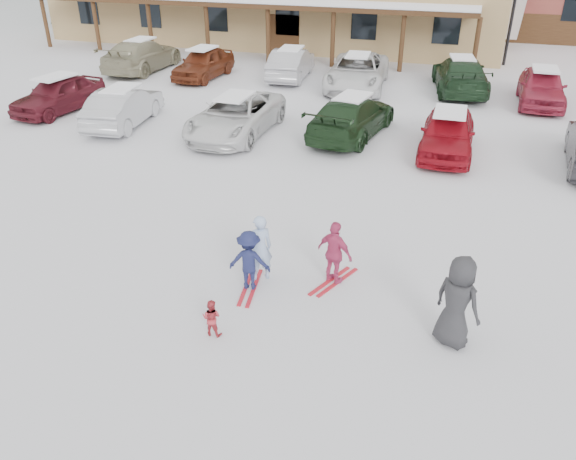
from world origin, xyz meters
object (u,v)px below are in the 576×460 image
(parked_car_7, at_px, (142,55))
(parked_car_11, at_px, (460,75))
(parked_car_10, at_px, (357,72))
(toddler_red, at_px, (212,318))
(parked_car_1, at_px, (124,107))
(adult_skier, at_px, (260,248))
(parked_car_9, at_px, (291,64))
(child_magenta, at_px, (335,253))
(parked_car_4, at_px, (448,133))
(parked_car_3, at_px, (352,116))
(parked_car_0, at_px, (58,94))
(parked_car_2, at_px, (236,115))
(bystander_dark, at_px, (457,302))
(parked_car_8, at_px, (203,63))
(child_navy, at_px, (249,261))
(parked_car_12, at_px, (542,87))

(parked_car_7, height_order, parked_car_11, parked_car_7)
(parked_car_10, bearing_deg, toddler_red, -91.08)
(toddler_red, distance_m, parked_car_1, 13.28)
(adult_skier, distance_m, parked_car_9, 17.76)
(toddler_red, height_order, parked_car_10, parked_car_10)
(child_magenta, distance_m, parked_car_11, 16.82)
(toddler_red, relative_size, parked_car_4, 0.18)
(parked_car_4, height_order, parked_car_9, parked_car_9)
(toddler_red, distance_m, parked_car_3, 11.75)
(parked_car_7, bearing_deg, parked_car_0, 93.99)
(parked_car_11, bearing_deg, parked_car_1, 27.39)
(parked_car_2, bearing_deg, parked_car_9, 94.65)
(bystander_dark, height_order, parked_car_8, bystander_dark)
(parked_car_3, xyz_separation_m, parked_car_4, (3.37, -0.77, -0.00))
(parked_car_3, relative_size, parked_car_4, 1.18)
(child_navy, relative_size, child_magenta, 0.93)
(parked_car_4, distance_m, parked_car_11, 8.13)
(parked_car_1, relative_size, parked_car_9, 0.96)
(parked_car_4, height_order, parked_car_12, parked_car_12)
(parked_car_7, distance_m, parked_car_12, 19.17)
(child_navy, distance_m, parked_car_4, 9.93)
(parked_car_9, bearing_deg, child_magenta, 105.55)
(parked_car_11, bearing_deg, toddler_red, 70.50)
(bystander_dark, height_order, parked_car_9, bystander_dark)
(child_magenta, height_order, parked_car_1, child_magenta)
(parked_car_1, bearing_deg, parked_car_0, -18.75)
(parked_car_9, xyz_separation_m, parked_car_11, (7.99, -0.04, 0.04))
(parked_car_2, distance_m, parked_car_7, 11.53)
(parked_car_1, xyz_separation_m, parked_car_7, (-4.02, 8.12, 0.08))
(parked_car_2, relative_size, parked_car_3, 1.03)
(parked_car_10, bearing_deg, parked_car_2, -114.68)
(child_navy, bearing_deg, parked_car_11, -109.58)
(toddler_red, distance_m, parked_car_2, 11.32)
(parked_car_9, bearing_deg, parked_car_1, 61.62)
(child_magenta, bearing_deg, adult_skier, 35.73)
(parked_car_1, distance_m, parked_car_3, 8.54)
(parked_car_8, xyz_separation_m, parked_car_11, (12.13, 1.11, 0.05))
(bystander_dark, bearing_deg, parked_car_3, -37.69)
(parked_car_0, bearing_deg, parked_car_3, 10.62)
(parked_car_0, bearing_deg, parked_car_7, 101.65)
(toddler_red, bearing_deg, bystander_dark, -166.93)
(parked_car_0, distance_m, parked_car_11, 17.25)
(parked_car_7, distance_m, parked_car_10, 11.29)
(toddler_red, height_order, child_navy, child_navy)
(parked_car_3, bearing_deg, adult_skier, 99.19)
(parked_car_8, distance_m, parked_car_11, 12.18)
(parked_car_0, height_order, parked_car_8, parked_car_8)
(toddler_red, bearing_deg, parked_car_8, -66.02)
(parked_car_8, height_order, parked_car_11, parked_car_11)
(parked_car_2, bearing_deg, parked_car_3, 16.17)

